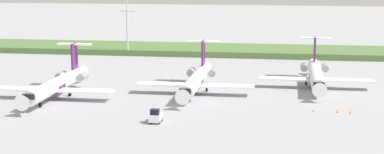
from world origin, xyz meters
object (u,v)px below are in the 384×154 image
(regional_jet_third, at_px, (316,75))
(antenna_mast, at_px, (127,27))
(regional_jet_nearest, at_px, (56,85))
(safety_cone_front_marker, at_px, (314,110))
(regional_jet_second, at_px, (196,80))
(baggage_tug, at_px, (156,116))
(safety_cone_rear_marker, at_px, (350,112))
(safety_cone_mid_marker, at_px, (337,111))

(regional_jet_third, distance_m, antenna_mast, 61.53)
(regional_jet_nearest, bearing_deg, safety_cone_front_marker, -5.05)
(regional_jet_second, xyz_separation_m, baggage_tug, (-2.92, -23.85, -1.53))
(safety_cone_front_marker, bearing_deg, regional_jet_second, 150.25)
(antenna_mast, bearing_deg, baggage_tug, -72.05)
(regional_jet_nearest, xyz_separation_m, safety_cone_rear_marker, (53.30, -4.51, -2.26))
(regional_jet_nearest, xyz_separation_m, antenna_mast, (-0.52, 54.82, 5.30))
(safety_cone_mid_marker, height_order, safety_cone_rear_marker, same)
(baggage_tug, height_order, safety_cone_rear_marker, baggage_tug)
(safety_cone_rear_marker, bearing_deg, safety_cone_front_marker, 176.83)
(regional_jet_nearest, distance_m, antenna_mast, 55.08)
(regional_jet_third, xyz_separation_m, baggage_tug, (-26.25, -33.39, -1.53))
(antenna_mast, xyz_separation_m, baggage_tug, (22.75, -70.22, -6.83))
(regional_jet_nearest, bearing_deg, antenna_mast, 90.55)
(regional_jet_third, bearing_deg, safety_cone_rear_marker, -77.90)
(antenna_mast, xyz_separation_m, safety_cone_front_marker, (47.76, -59.00, -7.56))
(safety_cone_front_marker, bearing_deg, regional_jet_third, 86.79)
(regional_jet_third, xyz_separation_m, safety_cone_front_marker, (-1.24, -22.16, -2.26))
(regional_jet_nearest, bearing_deg, baggage_tug, -34.72)
(safety_cone_front_marker, height_order, safety_cone_mid_marker, same)
(regional_jet_second, height_order, safety_cone_front_marker, regional_jet_second)
(regional_jet_third, bearing_deg, safety_cone_mid_marker, -83.01)
(regional_jet_nearest, bearing_deg, safety_cone_rear_marker, -4.84)
(regional_jet_second, distance_m, baggage_tug, 24.07)
(regional_jet_second, bearing_deg, safety_cone_rear_marker, -24.72)
(safety_cone_front_marker, bearing_deg, safety_cone_mid_marker, 0.06)
(antenna_mast, relative_size, safety_cone_rear_marker, 33.99)
(regional_jet_third, bearing_deg, baggage_tug, -128.17)
(regional_jet_second, height_order, baggage_tug, regional_jet_second)
(regional_jet_nearest, distance_m, safety_cone_rear_marker, 53.54)
(regional_jet_nearest, height_order, safety_cone_rear_marker, regional_jet_nearest)
(safety_cone_front_marker, xyz_separation_m, safety_cone_rear_marker, (6.07, -0.34, 0.00))
(baggage_tug, height_order, safety_cone_mid_marker, baggage_tug)
(regional_jet_nearest, relative_size, regional_jet_second, 1.00)
(regional_jet_third, bearing_deg, regional_jet_second, -157.76)
(baggage_tug, relative_size, safety_cone_front_marker, 5.82)
(antenna_mast, height_order, baggage_tug, antenna_mast)
(baggage_tug, distance_m, safety_cone_front_marker, 27.42)
(regional_jet_second, relative_size, baggage_tug, 9.69)
(regional_jet_nearest, bearing_deg, safety_cone_mid_marker, -4.66)
(regional_jet_second, distance_m, antenna_mast, 53.27)
(regional_jet_nearest, height_order, regional_jet_third, same)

